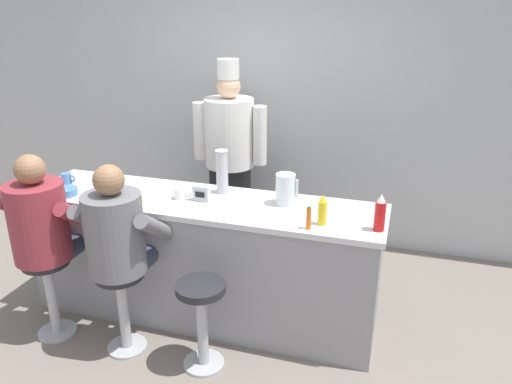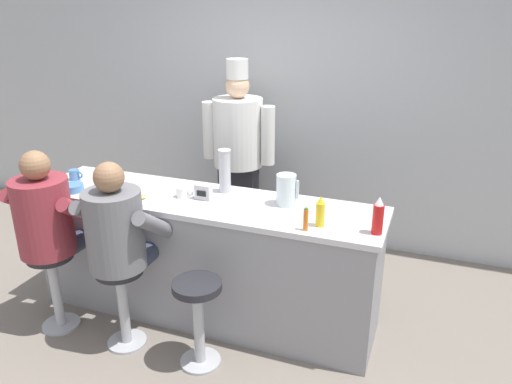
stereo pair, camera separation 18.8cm
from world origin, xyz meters
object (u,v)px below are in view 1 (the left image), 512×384
Objects in this scene: napkin_dispenser_chrome at (202,193)px; cook_in_whites_near at (230,149)px; ketchup_bottle_red at (380,213)px; cereal_bowl at (66,192)px; hot_sauce_bottle_orange at (309,218)px; diner_seated_grey at (118,238)px; breakfast_plate at (137,201)px; coffee_mug_white at (181,194)px; diner_seated_maroon at (43,226)px; cup_stack_steel at (222,172)px; mustard_bottle_yellow at (322,211)px; coffee_mug_blue at (67,178)px; water_pitcher_clear at (285,189)px; empty_stool_round at (202,312)px.

cook_in_whites_near reaches higher than napkin_dispenser_chrome.
ketchup_bottle_red reaches higher than cereal_bowl.
diner_seated_grey is (-1.19, -0.27, -0.18)m from hot_sauce_bottle_orange.
napkin_dispenser_chrome is at bearing 173.77° from ketchup_bottle_red.
breakfast_plate is 1.89× the size of coffee_mug_white.
cook_in_whites_near reaches higher than cereal_bowl.
napkin_dispenser_chrome is at bearing 28.29° from diner_seated_maroon.
napkin_dispenser_chrome is at bearing 24.03° from breakfast_plate.
cup_stack_steel is at bearing 57.00° from diner_seated_grey.
hot_sauce_bottle_orange is 0.93× the size of cereal_bowl.
mustard_bottle_yellow is at bearing 16.14° from diner_seated_grey.
coffee_mug_blue is 0.09× the size of diner_seated_grey.
coffee_mug_white is 0.10× the size of diner_seated_grey.
coffee_mug_white is 0.34m from cup_stack_steel.
diner_seated_maroon is at bearing -84.41° from cereal_bowl.
diner_seated_grey is at bearing -82.72° from breakfast_plate.
cereal_bowl is at bearing -120.08° from cook_in_whites_near.
breakfast_plate is 0.77× the size of cup_stack_steel.
breakfast_plate is 0.18× the size of diner_seated_maroon.
napkin_dispenser_chrome is at bearing -79.76° from cook_in_whites_near.
mustard_bottle_yellow is 0.81× the size of breakfast_plate.
napkin_dispenser_chrome reaches higher than coffee_mug_blue.
cup_stack_steel is 0.24× the size of diner_seated_grey.
hot_sauce_bottle_orange is 1.00m from coffee_mug_white.
mustard_bottle_yellow is at bearing -9.63° from napkin_dispenser_chrome.
water_pitcher_clear reaches higher than breakfast_plate.
coffee_mug_blue is (-0.15, 0.21, 0.02)m from cereal_bowl.
water_pitcher_clear is 1.60m from cereal_bowl.
diner_seated_grey is 1.68m from cook_in_whites_near.
coffee_mug_white is at bearing 32.10° from diner_seated_maroon.
coffee_mug_white is 0.86m from empty_stool_round.
coffee_mug_white is 1.10× the size of coffee_mug_blue.
empty_stool_round is (-0.61, -0.30, -0.61)m from hot_sauce_bottle_orange.
breakfast_plate is 0.75m from coffee_mug_blue.
cook_in_whites_near reaches higher than coffee_mug_blue.
diner_seated_grey reaches higher than cereal_bowl.
ketchup_bottle_red is at bearing 2.49° from mustard_bottle_yellow.
cup_stack_steel is 1.02m from empty_stool_round.
cook_in_whites_near is (-0.05, 1.16, 0.00)m from coffee_mug_white.
cup_stack_steel is 2.80× the size of napkin_dispenser_chrome.
coffee_mug_white is (-1.05, 0.14, -0.06)m from mustard_bottle_yellow.
breakfast_plate is (-1.24, 0.06, -0.06)m from hot_sauce_bottle_orange.
mustard_bottle_yellow is 0.11× the size of cook_in_whites_near.
cereal_bowl is 1.21× the size of coffee_mug_white.
mustard_bottle_yellow is 1.33m from diner_seated_grey.
cook_in_whites_near is at bearing 127.22° from water_pitcher_clear.
mustard_bottle_yellow reaches higher than empty_stool_round.
ketchup_bottle_red is 1.29m from empty_stool_round.
hot_sauce_bottle_orange is at bearing -56.19° from water_pitcher_clear.
diner_seated_grey is at bearing -167.15° from hot_sauce_bottle_orange.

